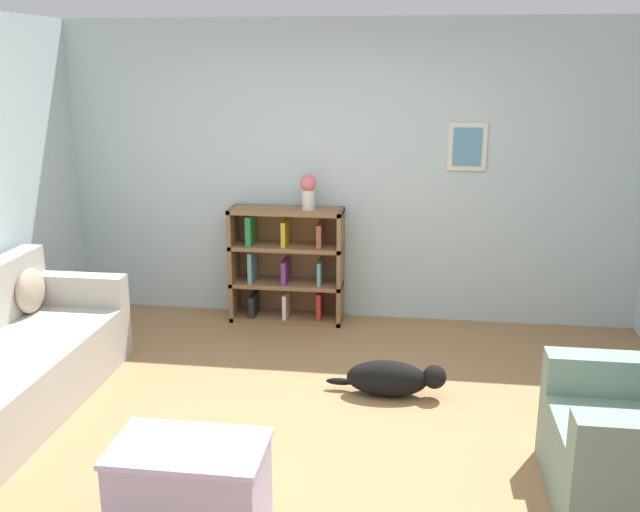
# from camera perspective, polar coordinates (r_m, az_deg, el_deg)

# --- Properties ---
(ground_plane) EXTENTS (14.00, 14.00, 0.00)m
(ground_plane) POSITION_cam_1_polar(r_m,az_deg,el_deg) (4.56, -0.71, -14.19)
(ground_plane) COLOR #997047
(wall_back) EXTENTS (5.60, 0.13, 2.60)m
(wall_back) POSITION_cam_1_polar(r_m,az_deg,el_deg) (6.27, 2.35, 6.67)
(wall_back) COLOR silver
(wall_back) RESTS_ON ground_plane
(bookshelf) EXTENTS (0.99, 0.33, 1.01)m
(bookshelf) POSITION_cam_1_polar(r_m,az_deg,el_deg) (6.31, -2.68, -0.71)
(bookshelf) COLOR olive
(bookshelf) RESTS_ON ground_plane
(coffee_table) EXTENTS (0.75, 0.46, 0.47)m
(coffee_table) POSITION_cam_1_polar(r_m,az_deg,el_deg) (3.70, -10.34, -17.60)
(coffee_table) COLOR #ADA3CC
(coffee_table) RESTS_ON ground_plane
(dog) EXTENTS (0.84, 0.23, 0.25)m
(dog) POSITION_cam_1_polar(r_m,az_deg,el_deg) (5.01, 5.78, -9.71)
(dog) COLOR black
(dog) RESTS_ON ground_plane
(vase) EXTENTS (0.14, 0.14, 0.30)m
(vase) POSITION_cam_1_polar(r_m,az_deg,el_deg) (6.10, -0.94, 5.31)
(vase) COLOR silver
(vase) RESTS_ON bookshelf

